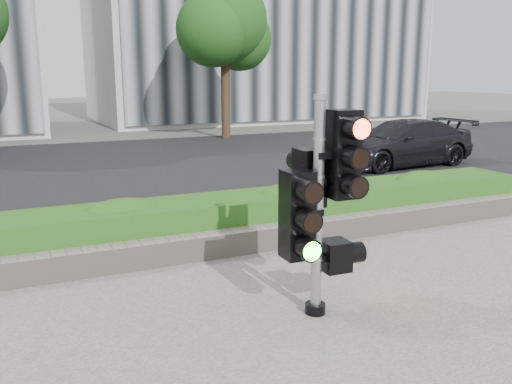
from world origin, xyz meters
The scene contains 9 objects.
ground centered at (0.00, 0.00, 0.00)m, with size 120.00×120.00×0.00m, color #51514C.
road centered at (0.00, 10.00, 0.01)m, with size 60.00×13.00×0.02m, color black.
curb centered at (0.00, 3.15, 0.06)m, with size 60.00×0.25×0.12m, color gray.
stone_wall centered at (0.00, 1.90, 0.20)m, with size 12.00×0.32×0.34m, color gray.
hedge centered at (0.00, 2.55, 0.37)m, with size 12.00×1.00×0.68m, color #45942D.
building_right centered at (11.00, 25.00, 6.00)m, with size 18.00×10.00×12.00m, color #B7B7B2.
tree_right centered at (5.48, 15.55, 4.48)m, with size 4.10×3.58×6.53m.
traffic_signal centered at (0.29, -0.30, 1.32)m, with size 0.81×0.60×2.34m.
car_dark centered at (7.51, 7.11, 0.67)m, with size 1.81×4.46×1.30m, color black.
Camera 1 is at (-2.60, -5.02, 2.56)m, focal length 38.00 mm.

